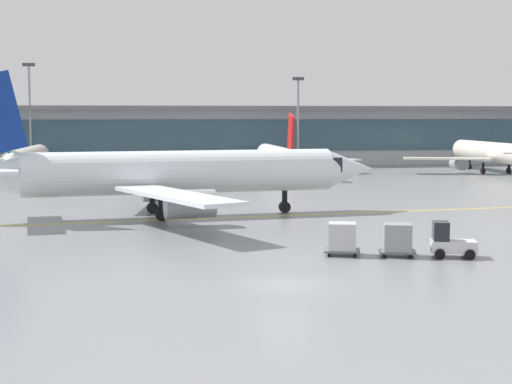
# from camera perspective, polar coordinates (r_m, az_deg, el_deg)

# --- Properties ---
(ground_plane) EXTENTS (400.00, 400.00, 0.00)m
(ground_plane) POSITION_cam_1_polar(r_m,az_deg,el_deg) (39.35, 2.06, -6.67)
(ground_plane) COLOR gray
(taxiway_centreline_stripe) EXTENTS (109.52, 11.03, 0.01)m
(taxiway_centreline_stripe) POSITION_cam_1_polar(r_m,az_deg,el_deg) (63.68, -5.17, -1.95)
(taxiway_centreline_stripe) COLOR yellow
(taxiway_centreline_stripe) RESTS_ON ground_plane
(terminal_concourse) EXTENTS (172.04, 11.00, 9.60)m
(terminal_concourse) POSITION_cam_1_polar(r_m,az_deg,el_deg) (128.90, -6.65, 4.05)
(terminal_concourse) COLOR #B2B7BC
(terminal_concourse) RESTS_ON ground_plane
(gate_airplane_1) EXTENTS (24.88, 26.84, 8.88)m
(gate_airplane_1) POSITION_cam_1_polar(r_m,az_deg,el_deg) (106.33, -16.10, 2.33)
(gate_airplane_1) COLOR silver
(gate_airplane_1) RESTS_ON ground_plane
(gate_airplane_2) EXTENTS (23.90, 25.67, 8.51)m
(gate_airplane_2) POSITION_cam_1_polar(r_m,az_deg,el_deg) (110.38, 1.48, 2.60)
(gate_airplane_2) COLOR silver
(gate_airplane_2) RESTS_ON ground_plane
(gate_airplane_3) EXTENTS (26.69, 28.65, 9.51)m
(gate_airplane_3) POSITION_cam_1_polar(r_m,az_deg,el_deg) (118.05, 16.55, 2.71)
(gate_airplane_3) COLOR silver
(gate_airplane_3) RESTS_ON ground_plane
(taxiing_regional_jet) EXTENTS (35.35, 32.71, 11.70)m
(taxiing_regional_jet) POSITION_cam_1_polar(r_m,az_deg,el_deg) (65.22, -5.75, 1.32)
(taxiing_regional_jet) COLOR white
(taxiing_regional_jet) RESTS_ON ground_plane
(baggage_tug) EXTENTS (2.89, 2.21, 2.10)m
(baggage_tug) POSITION_cam_1_polar(r_m,az_deg,el_deg) (47.99, 13.69, -3.51)
(baggage_tug) COLOR silver
(baggage_tug) RESTS_ON ground_plane
(cargo_dolly_lead) EXTENTS (2.47, 2.13, 1.94)m
(cargo_dolly_lead) POSITION_cam_1_polar(r_m,az_deg,el_deg) (47.67, 10.10, -3.30)
(cargo_dolly_lead) COLOR #595B60
(cargo_dolly_lead) RESTS_ON ground_plane
(cargo_dolly_trailing) EXTENTS (2.47, 2.13, 1.94)m
(cargo_dolly_trailing) POSITION_cam_1_polar(r_m,az_deg,el_deg) (47.57, 6.20, -3.27)
(cargo_dolly_trailing) COLOR #595B60
(cargo_dolly_trailing) RESTS_ON ground_plane
(apron_light_mast_1) EXTENTS (1.80, 0.36, 15.81)m
(apron_light_mast_1) POSITION_cam_1_polar(r_m,az_deg,el_deg) (122.91, -15.88, 5.52)
(apron_light_mast_1) COLOR gray
(apron_light_mast_1) RESTS_ON ground_plane
(apron_light_mast_2) EXTENTS (1.80, 0.36, 13.99)m
(apron_light_mast_2) POSITION_cam_1_polar(r_m,az_deg,el_deg) (123.67, 3.02, 5.30)
(apron_light_mast_2) COLOR gray
(apron_light_mast_2) RESTS_ON ground_plane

